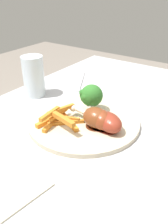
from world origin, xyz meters
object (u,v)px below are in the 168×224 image
Objects in this scene: dining_table at (84,159)px; broccoli_floret_front at (90,96)px; chicken_drumstick_near at (95,117)px; dinner_plate at (84,120)px; chicken_drumstick_extra at (100,119)px; carrot_fries_pile at (59,119)px; chicken_drumstick_far at (108,121)px; water_glass at (34,76)px; fork at (81,81)px.

dining_table is 14.34× the size of broccoli_floret_front.
chicken_drumstick_near is at bearing -105.21° from dining_table.
chicken_drumstick_near is (-0.01, -0.04, 0.03)m from dinner_plate.
dining_table is 10.37× the size of chicken_drumstick_extra.
chicken_drumstick_far reaches higher than carrot_fries_pile.
dining_table is at bearing 86.52° from chicken_drumstick_far.
chicken_drumstick_far is at bearing -93.48° from dining_table.
chicken_drumstick_extra is 0.82× the size of water_glass.
fork is 1.47× the size of water_glass.
dining_table is 8.74× the size of chicken_drumstick_near.
chicken_drumstick_near is at bearing 100.82° from chicken_drumstick_far.
broccoli_floret_front is at bearing 12.67° from dinner_plate.
water_glass reaches higher than dinner_plate.
chicken_drumstick_far reaches higher than dining_table.
water_glass is (0.05, 0.23, 0.06)m from dinner_plate.
fork reaches higher than dining_table.
dining_table is at bearing -156.57° from dinner_plate.
broccoli_floret_front is at bearing -91.49° from water_glass.
broccoli_floret_front is at bearing 58.32° from chicken_drumstick_far.
chicken_drumstick_far is at bearing -83.24° from chicken_drumstick_extra.
chicken_drumstick_far is (-0.00, -0.07, 0.16)m from dining_table.
chicken_drumstick_near is 0.93× the size of chicken_drumstick_far.
dining_table is at bearing -37.10° from carrot_fries_pile.
dining_table is 0.13m from dinner_plate.
fork is at bearing 41.61° from broccoli_floret_front.
dining_table is 0.32m from fork.
dinner_plate is at bearing -35.37° from carrot_fries_pile.
water_glass is (0.01, 0.22, 0.01)m from broccoli_floret_front.
broccoli_floret_front is 0.08m from chicken_drumstick_near.
broccoli_floret_front is 0.41× the size of fork.
chicken_drumstick_far is (-0.05, -0.09, -0.02)m from broccoli_floret_front.
fork is at bearing 43.83° from chicken_drumstick_extra.
carrot_fries_pile is at bearing 144.63° from dinner_plate.
water_glass is at bearing 79.21° from chicken_drumstick_far.
broccoli_floret_front is at bearing -167.17° from fork.
chicken_drumstick_extra is (0.05, -0.09, 0.01)m from carrot_fries_pile.
fork is (0.24, 0.18, 0.13)m from dining_table.
dining_table is 3.76× the size of dinner_plate.
broccoli_floret_front is 0.72× the size of chicken_drumstick_extra.
dining_table is 8.55× the size of water_glass.
chicken_drumstick_far reaches higher than fork.
water_glass is at bearing 77.39° from dinner_plate.
broccoli_floret_front reaches higher than dinner_plate.
fork is at bearing 37.03° from dining_table.
chicken_drumstick_far is at bearing -121.68° from broccoli_floret_front.
dinner_plate is 2.27× the size of water_glass.
chicken_drumstick_far is at bearing -100.79° from water_glass.
chicken_drumstick_extra is at bearing -129.69° from broccoli_floret_front.
chicken_drumstick_far is (0.05, -0.11, 0.01)m from carrot_fries_pile.
dinner_plate is 2.15× the size of chicken_drumstick_far.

